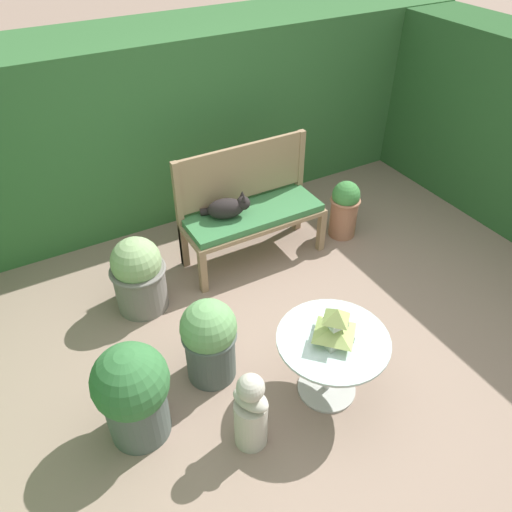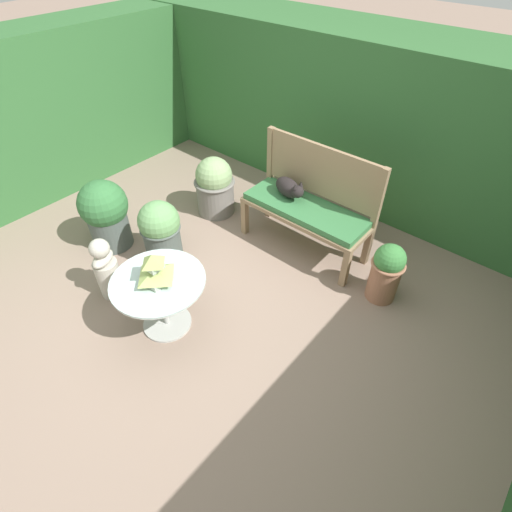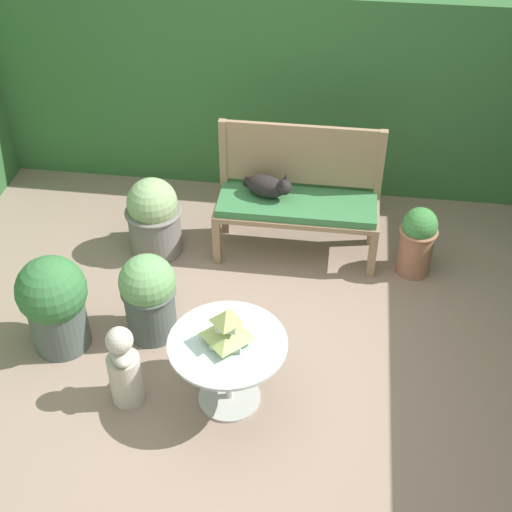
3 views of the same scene
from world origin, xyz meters
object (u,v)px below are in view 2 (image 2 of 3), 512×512
Objects in this scene: potted_plant_bench_left at (215,186)px; pagoda_birdhouse at (155,270)px; potted_plant_table_near at (106,213)px; cat at (289,188)px; garden_bust at (107,270)px; garden_bench at (305,213)px; potted_plant_patio_mid at (161,231)px; potted_plant_table_far at (386,271)px; patio_table at (160,290)px.

pagoda_birdhouse is at bearing -60.02° from potted_plant_bench_left.
cat is at bearing 44.46° from potted_plant_table_near.
garden_bust is 0.73m from potted_plant_table_near.
garden_bench is 1.13m from potted_plant_bench_left.
garden_bench is 1.39m from potted_plant_patio_mid.
cat is at bearing 170.22° from garden_bench.
potted_plant_table_far is at bearing 0.29° from potted_plant_bench_left.
potted_plant_patio_mid is at bearing 152.64° from garden_bust.
patio_table is 0.67m from garden_bust.
potted_plant_table_near is (-1.24, 0.34, -0.25)m from pagoda_birdhouse.
potted_plant_patio_mid is 0.91× the size of potted_plant_table_near.
pagoda_birdhouse reaches higher than garden_bench.
potted_plant_bench_left is (-0.89, -0.16, -0.27)m from cat.
potted_plant_table_near is (-1.52, -1.22, -0.04)m from garden_bench.
garden_bench is 0.95m from potted_plant_table_far.
potted_plant_table_near is (-1.24, 0.34, -0.02)m from patio_table.
cat is 1.85m from garden_bust.
cat is 0.94m from potted_plant_bench_left.
garden_bench is 2.06× the size of garden_bust.
patio_table is 1.11× the size of potted_plant_bench_left.
potted_plant_patio_mid is at bearing -131.80° from garden_bench.
garden_bust is at bearing -83.11° from potted_plant_bench_left.
pagoda_birdhouse is 0.40× the size of potted_plant_bench_left.
patio_table is at bearing 70.71° from garden_bust.
potted_plant_patio_mid is at bearing 140.43° from pagoda_birdhouse.
potted_plant_table_far is (1.22, 1.45, -0.11)m from patio_table.
cat is at bearing 10.09° from potted_plant_bench_left.
potted_plant_patio_mid reaches higher than garden_bust.
garden_bust is at bearing -172.96° from pagoda_birdhouse.
potted_plant_table_far is at bearing 26.50° from potted_plant_patio_mid.
potted_plant_patio_mid reaches higher than potted_plant_table_far.
patio_table is 1.90m from potted_plant_table_far.
potted_plant_table_near is at bearing 164.79° from pagoda_birdhouse.
cat is at bearing 131.01° from garden_bust.
potted_plant_patio_mid is at bearing -153.50° from potted_plant_table_far.
potted_plant_table_far is 2.08m from potted_plant_patio_mid.
garden_bust reaches higher than potted_plant_table_far.
potted_plant_table_far is (1.22, 1.45, -0.33)m from pagoda_birdhouse.
potted_plant_table_near reaches higher than patio_table.
patio_table is 1.01× the size of potted_plant_table_near.
potted_plant_table_far is 0.87× the size of potted_plant_patio_mid.
cat is 0.65× the size of garden_bust.
potted_plant_bench_left reaches higher than garden_bench.
potted_plant_bench_left is (-0.83, 1.44, -0.08)m from patio_table.
potted_plant_table_far is 0.80× the size of potted_plant_table_near.
cat reaches higher than garden_bust.
potted_plant_table_far is at bearing 49.97° from pagoda_birdhouse.
potted_plant_bench_left is (-1.12, -0.12, -0.10)m from garden_bench.
patio_table is 0.22m from pagoda_birdhouse.
cat is 0.60× the size of potted_plant_bench_left.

